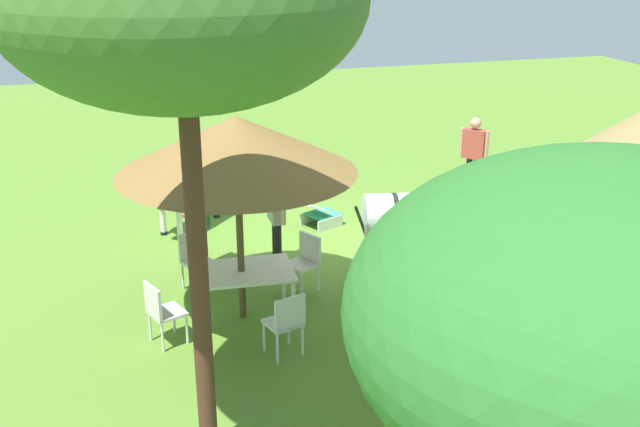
{
  "coord_description": "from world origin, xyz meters",
  "views": [
    {
      "loc": [
        3.99,
        11.5,
        5.23
      ],
      "look_at": [
        0.82,
        0.66,
        1.0
      ],
      "focal_mm": 42.08,
      "sensor_mm": 36.0,
      "label": 1
    }
  ],
  "objects_px": {
    "patio_chair_west_end": "(195,257)",
    "zebra_nearest_camera": "(186,176)",
    "shade_umbrella": "(236,145)",
    "patio_dining_table": "(242,275)",
    "patio_chair_east_end": "(305,259)",
    "standing_watcher": "(474,150)",
    "striped_lounge_chair": "(319,214)",
    "patio_chair_near_hut": "(286,320)",
    "acacia_tree_far_lawn": "(614,320)",
    "patio_chair_near_lawn": "(161,310)",
    "guest_behind_table": "(201,214)",
    "guest_beside_umbrella": "(276,211)",
    "zebra_by_umbrella": "(538,189)",
    "acacia_tree_behind_hut": "(181,1)",
    "zebra_toward_hut": "(417,215)"
  },
  "relations": [
    {
      "from": "patio_chair_east_end",
      "to": "zebra_by_umbrella",
      "type": "xyz_separation_m",
      "value": [
        -4.47,
        -0.74,
        0.47
      ]
    },
    {
      "from": "guest_beside_umbrella",
      "to": "striped_lounge_chair",
      "type": "bearing_deg",
      "value": -35.47
    },
    {
      "from": "shade_umbrella",
      "to": "acacia_tree_far_lawn",
      "type": "distance_m",
      "value": 6.78
    },
    {
      "from": "guest_behind_table",
      "to": "patio_chair_west_end",
      "type": "bearing_deg",
      "value": 159.81
    },
    {
      "from": "guest_beside_umbrella",
      "to": "standing_watcher",
      "type": "bearing_deg",
      "value": -63.01
    },
    {
      "from": "patio_chair_east_end",
      "to": "zebra_by_umbrella",
      "type": "distance_m",
      "value": 4.56
    },
    {
      "from": "guest_beside_umbrella",
      "to": "striped_lounge_chair",
      "type": "height_order",
      "value": "guest_beside_umbrella"
    },
    {
      "from": "patio_chair_east_end",
      "to": "standing_watcher",
      "type": "bearing_deg",
      "value": -83.13
    },
    {
      "from": "shade_umbrella",
      "to": "patio_chair_near_lawn",
      "type": "height_order",
      "value": "shade_umbrella"
    },
    {
      "from": "patio_chair_east_end",
      "to": "zebra_toward_hut",
      "type": "height_order",
      "value": "zebra_toward_hut"
    },
    {
      "from": "shade_umbrella",
      "to": "patio_chair_west_end",
      "type": "bearing_deg",
      "value": -66.04
    },
    {
      "from": "patio_chair_east_end",
      "to": "patio_chair_west_end",
      "type": "bearing_deg",
      "value": 42.48
    },
    {
      "from": "zebra_toward_hut",
      "to": "zebra_by_umbrella",
      "type": "bearing_deg",
      "value": 117.18
    },
    {
      "from": "standing_watcher",
      "to": "striped_lounge_chair",
      "type": "height_order",
      "value": "standing_watcher"
    },
    {
      "from": "shade_umbrella",
      "to": "striped_lounge_chair",
      "type": "distance_m",
      "value": 4.43
    },
    {
      "from": "patio_chair_west_end",
      "to": "standing_watcher",
      "type": "height_order",
      "value": "standing_watcher"
    },
    {
      "from": "patio_dining_table",
      "to": "standing_watcher",
      "type": "bearing_deg",
      "value": -145.4
    },
    {
      "from": "guest_beside_umbrella",
      "to": "patio_chair_near_hut",
      "type": "bearing_deg",
      "value": 169.79
    },
    {
      "from": "standing_watcher",
      "to": "zebra_toward_hut",
      "type": "relative_size",
      "value": 0.77
    },
    {
      "from": "acacia_tree_far_lawn",
      "to": "patio_chair_east_end",
      "type": "bearing_deg",
      "value": -92.25
    },
    {
      "from": "zebra_nearest_camera",
      "to": "patio_chair_near_lawn",
      "type": "bearing_deg",
      "value": 120.82
    },
    {
      "from": "striped_lounge_chair",
      "to": "zebra_nearest_camera",
      "type": "relative_size",
      "value": 0.53
    },
    {
      "from": "patio_chair_west_end",
      "to": "standing_watcher",
      "type": "xyz_separation_m",
      "value": [
        -6.13,
        -2.71,
        0.51
      ]
    },
    {
      "from": "patio_chair_near_lawn",
      "to": "patio_chair_east_end",
      "type": "relative_size",
      "value": 1.0
    },
    {
      "from": "patio_dining_table",
      "to": "standing_watcher",
      "type": "height_order",
      "value": "standing_watcher"
    },
    {
      "from": "shade_umbrella",
      "to": "patio_dining_table",
      "type": "distance_m",
      "value": 1.92
    },
    {
      "from": "patio_dining_table",
      "to": "patio_chair_near_hut",
      "type": "bearing_deg",
      "value": 106.16
    },
    {
      "from": "guest_behind_table",
      "to": "zebra_by_umbrella",
      "type": "height_order",
      "value": "guest_behind_table"
    },
    {
      "from": "guest_beside_umbrella",
      "to": "acacia_tree_behind_hut",
      "type": "distance_m",
      "value": 5.97
    },
    {
      "from": "shade_umbrella",
      "to": "patio_chair_west_end",
      "type": "distance_m",
      "value": 2.42
    },
    {
      "from": "shade_umbrella",
      "to": "standing_watcher",
      "type": "xyz_separation_m",
      "value": [
        -5.61,
        -3.87,
        -1.55
      ]
    },
    {
      "from": "patio_dining_table",
      "to": "zebra_nearest_camera",
      "type": "bearing_deg",
      "value": -85.37
    },
    {
      "from": "patio_chair_west_end",
      "to": "zebra_nearest_camera",
      "type": "xyz_separation_m",
      "value": [
        -0.2,
        -2.67,
        0.48
      ]
    },
    {
      "from": "standing_watcher",
      "to": "striped_lounge_chair",
      "type": "xyz_separation_m",
      "value": [
        3.55,
        0.72,
        -0.78
      ]
    },
    {
      "from": "acacia_tree_far_lawn",
      "to": "striped_lounge_chair",
      "type": "bearing_deg",
      "value": -97.19
    },
    {
      "from": "patio_chair_east_end",
      "to": "striped_lounge_chair",
      "type": "distance_m",
      "value": 2.73
    },
    {
      "from": "patio_chair_near_lawn",
      "to": "patio_chair_near_hut",
      "type": "relative_size",
      "value": 1.0
    },
    {
      "from": "guest_behind_table",
      "to": "zebra_by_umbrella",
      "type": "xyz_separation_m",
      "value": [
        -5.9,
        0.36,
        -0.01
      ]
    },
    {
      "from": "patio_chair_east_end",
      "to": "standing_watcher",
      "type": "distance_m",
      "value": 5.58
    },
    {
      "from": "zebra_toward_hut",
      "to": "acacia_tree_far_lawn",
      "type": "xyz_separation_m",
      "value": [
        2.12,
        7.31,
        2.28
      ]
    },
    {
      "from": "striped_lounge_chair",
      "to": "patio_chair_west_end",
      "type": "bearing_deg",
      "value": -77.59
    },
    {
      "from": "guest_behind_table",
      "to": "standing_watcher",
      "type": "relative_size",
      "value": 0.98
    },
    {
      "from": "zebra_by_umbrella",
      "to": "patio_dining_table",
      "type": "bearing_deg",
      "value": 63.76
    },
    {
      "from": "standing_watcher",
      "to": "acacia_tree_far_lawn",
      "type": "height_order",
      "value": "acacia_tree_far_lawn"
    },
    {
      "from": "shade_umbrella",
      "to": "zebra_by_umbrella",
      "type": "bearing_deg",
      "value": -166.34
    },
    {
      "from": "patio_chair_near_lawn",
      "to": "guest_behind_table",
      "type": "bearing_deg",
      "value": 137.16
    },
    {
      "from": "patio_chair_west_end",
      "to": "zebra_nearest_camera",
      "type": "height_order",
      "value": "zebra_nearest_camera"
    },
    {
      "from": "patio_chair_east_end",
      "to": "zebra_by_umbrella",
      "type": "bearing_deg",
      "value": -109.58
    },
    {
      "from": "standing_watcher",
      "to": "patio_chair_near_hut",
      "type": "bearing_deg",
      "value": 92.04
    },
    {
      "from": "zebra_by_umbrella",
      "to": "guest_behind_table",
      "type": "bearing_deg",
      "value": 46.64
    }
  ]
}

